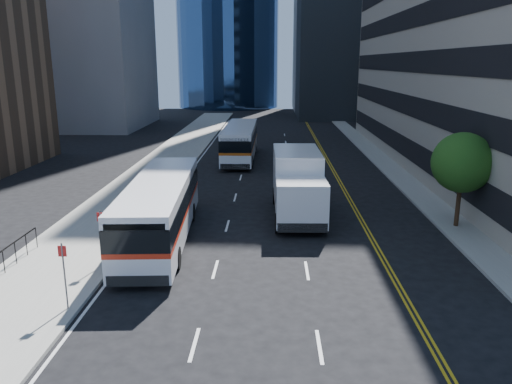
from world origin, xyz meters
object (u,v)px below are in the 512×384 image
at_px(street_tree, 462,163).
at_px(box_truck, 298,184).
at_px(bus_front, 161,208).
at_px(bus_rear, 240,141).

distance_m(street_tree, box_truck, 8.94).
bearing_deg(bus_front, bus_rear, 79.77).
bearing_deg(box_truck, bus_front, -149.08).
relative_size(bus_front, bus_rear, 1.01).
distance_m(street_tree, bus_rear, 23.57).
distance_m(bus_front, box_truck, 8.32).
bearing_deg(street_tree, bus_front, -171.08).
height_order(bus_front, box_truck, box_truck).
bearing_deg(bus_rear, bus_front, -96.29).
bearing_deg(bus_front, street_tree, 5.42).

